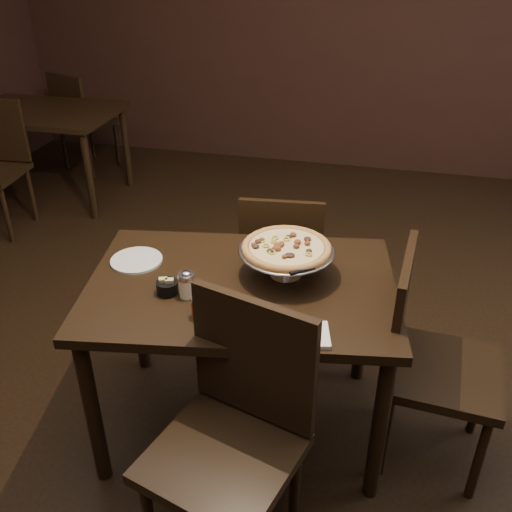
# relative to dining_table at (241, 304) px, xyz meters

# --- Properties ---
(room) EXTENTS (6.04, 7.04, 2.84)m
(room) POSITION_rel_dining_table_xyz_m (0.05, -0.07, 0.73)
(room) COLOR black
(room) RESTS_ON ground
(dining_table) EXTENTS (1.36, 1.02, 0.78)m
(dining_table) POSITION_rel_dining_table_xyz_m (0.00, 0.00, 0.00)
(dining_table) COLOR black
(dining_table) RESTS_ON ground
(background_table) EXTENTS (1.18, 0.79, 0.74)m
(background_table) POSITION_rel_dining_table_xyz_m (-2.22, 2.13, -0.03)
(background_table) COLOR black
(background_table) RESTS_ON ground
(pizza_stand) EXTENTS (0.39, 0.39, 0.16)m
(pizza_stand) POSITION_rel_dining_table_xyz_m (0.16, 0.10, 0.23)
(pizza_stand) COLOR silver
(pizza_stand) RESTS_ON dining_table
(parmesan_shaker) EXTENTS (0.07, 0.07, 0.11)m
(parmesan_shaker) POSITION_rel_dining_table_xyz_m (-0.18, -0.14, 0.16)
(parmesan_shaker) COLOR #F2EFBC
(parmesan_shaker) RESTS_ON dining_table
(pepper_flake_shaker) EXTENTS (0.06, 0.06, 0.10)m
(pepper_flake_shaker) POSITION_rel_dining_table_xyz_m (-0.10, -0.25, 0.15)
(pepper_flake_shaker) COLOR maroon
(pepper_flake_shaker) RESTS_ON dining_table
(packet_caddy) EXTENTS (0.09, 0.09, 0.07)m
(packet_caddy) POSITION_rel_dining_table_xyz_m (-0.26, -0.14, 0.13)
(packet_caddy) COLOR black
(packet_caddy) RESTS_ON dining_table
(napkin_stack) EXTENTS (0.17, 0.17, 0.02)m
(napkin_stack) POSITION_rel_dining_table_xyz_m (0.32, -0.28, 0.11)
(napkin_stack) COLOR white
(napkin_stack) RESTS_ON dining_table
(plate_left) EXTENTS (0.22, 0.22, 0.01)m
(plate_left) POSITION_rel_dining_table_xyz_m (-0.48, 0.06, 0.11)
(plate_left) COLOR silver
(plate_left) RESTS_ON dining_table
(plate_near) EXTENTS (0.24, 0.24, 0.01)m
(plate_near) POSITION_rel_dining_table_xyz_m (0.12, -0.27, 0.11)
(plate_near) COLOR silver
(plate_near) RESTS_ON dining_table
(serving_spatula) EXTENTS (0.14, 0.14, 0.02)m
(serving_spatula) POSITION_rel_dining_table_xyz_m (0.26, -0.06, 0.23)
(serving_spatula) COLOR silver
(serving_spatula) RESTS_ON pizza_stand
(chair_far) EXTENTS (0.46, 0.46, 0.89)m
(chair_far) POSITION_rel_dining_table_xyz_m (0.04, 0.68, -0.19)
(chair_far) COLOR black
(chair_far) RESTS_ON ground
(chair_near) EXTENTS (0.58, 0.58, 1.00)m
(chair_near) POSITION_rel_dining_table_xyz_m (0.12, -0.54, -0.13)
(chair_near) COLOR black
(chair_near) RESTS_ON ground
(chair_side) EXTENTS (0.49, 0.49, 0.97)m
(chair_side) POSITION_rel_dining_table_xyz_m (0.76, 0.03, -0.15)
(chair_side) COLOR black
(chair_side) RESTS_ON ground
(bg_chair_far) EXTENTS (0.54, 0.54, 0.90)m
(bg_chair_far) POSITION_rel_dining_table_xyz_m (-2.24, 2.73, -0.18)
(bg_chair_far) COLOR black
(bg_chair_far) RESTS_ON ground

